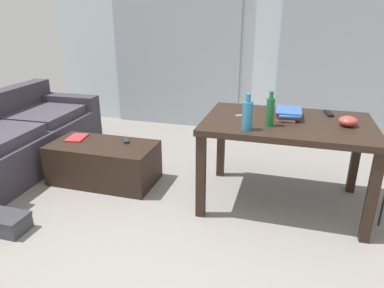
{
  "coord_description": "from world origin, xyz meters",
  "views": [
    {
      "loc": [
        0.45,
        -1.45,
        1.6
      ],
      "look_at": [
        -0.41,
        1.52,
        0.42
      ],
      "focal_mm": 32.64,
      "sensor_mm": 36.0,
      "label": 1
    }
  ],
  "objects_px": {
    "couch": "(16,138)",
    "bottle_near": "(270,111)",
    "bowl": "(348,121)",
    "coffee_table": "(104,163)",
    "book_stack": "(288,113)",
    "bottle_far": "(247,115)",
    "magazine": "(77,138)",
    "tv_remote_primary": "(126,140)",
    "tv_remote_on_table": "(329,113)",
    "craft_table": "(287,132)",
    "shoebox": "(5,222)",
    "scissors": "(243,115)"
  },
  "relations": [
    {
      "from": "bottle_near",
      "to": "bowl",
      "type": "xyz_separation_m",
      "value": [
        0.59,
        0.17,
        -0.08
      ]
    },
    {
      "from": "couch",
      "to": "scissors",
      "type": "xyz_separation_m",
      "value": [
        2.46,
        -0.01,
        0.46
      ]
    },
    {
      "from": "bowl",
      "to": "craft_table",
      "type": "bearing_deg",
      "value": 178.27
    },
    {
      "from": "bottle_far",
      "to": "book_stack",
      "type": "xyz_separation_m",
      "value": [
        0.29,
        0.42,
        -0.08
      ]
    },
    {
      "from": "couch",
      "to": "tv_remote_on_table",
      "type": "xyz_separation_m",
      "value": [
        3.16,
        0.23,
        0.47
      ]
    },
    {
      "from": "magazine",
      "to": "shoebox",
      "type": "height_order",
      "value": "magazine"
    },
    {
      "from": "bowl",
      "to": "tv_remote_on_table",
      "type": "relative_size",
      "value": 0.83
    },
    {
      "from": "craft_table",
      "to": "couch",
      "type": "bearing_deg",
      "value": 178.8
    },
    {
      "from": "bottle_near",
      "to": "bottle_far",
      "type": "bearing_deg",
      "value": -136.81
    },
    {
      "from": "bowl",
      "to": "magazine",
      "type": "distance_m",
      "value": 2.51
    },
    {
      "from": "magazine",
      "to": "craft_table",
      "type": "bearing_deg",
      "value": -9.46
    },
    {
      "from": "couch",
      "to": "bottle_near",
      "type": "distance_m",
      "value": 2.76
    },
    {
      "from": "craft_table",
      "to": "bowl",
      "type": "distance_m",
      "value": 0.47
    },
    {
      "from": "craft_table",
      "to": "scissors",
      "type": "height_order",
      "value": "scissors"
    },
    {
      "from": "bottle_near",
      "to": "tv_remote_primary",
      "type": "distance_m",
      "value": 1.48
    },
    {
      "from": "coffee_table",
      "to": "shoebox",
      "type": "xyz_separation_m",
      "value": [
        -0.32,
        -0.98,
        -0.13
      ]
    },
    {
      "from": "bottle_near",
      "to": "couch",
      "type": "bearing_deg",
      "value": 174.9
    },
    {
      "from": "shoebox",
      "to": "craft_table",
      "type": "bearing_deg",
      "value": 27.05
    },
    {
      "from": "bottle_far",
      "to": "magazine",
      "type": "xyz_separation_m",
      "value": [
        -1.74,
        0.35,
        -0.47
      ]
    },
    {
      "from": "magazine",
      "to": "coffee_table",
      "type": "bearing_deg",
      "value": -21.42
    },
    {
      "from": "tv_remote_on_table",
      "to": "magazine",
      "type": "height_order",
      "value": "tv_remote_on_table"
    },
    {
      "from": "tv_remote_primary",
      "to": "bottle_far",
      "type": "bearing_deg",
      "value": -49.7
    },
    {
      "from": "bottle_near",
      "to": "bottle_far",
      "type": "distance_m",
      "value": 0.21
    },
    {
      "from": "bowl",
      "to": "shoebox",
      "type": "xyz_separation_m",
      "value": [
        -2.47,
        -1.02,
        -0.73
      ]
    },
    {
      "from": "craft_table",
      "to": "tv_remote_primary",
      "type": "height_order",
      "value": "craft_table"
    },
    {
      "from": "scissors",
      "to": "magazine",
      "type": "distance_m",
      "value": 1.7
    },
    {
      "from": "coffee_table",
      "to": "book_stack",
      "type": "xyz_separation_m",
      "value": [
        1.7,
        0.15,
        0.6
      ]
    },
    {
      "from": "bowl",
      "to": "bottle_far",
      "type": "bearing_deg",
      "value": -157.13
    },
    {
      "from": "book_stack",
      "to": "tv_remote_primary",
      "type": "bearing_deg",
      "value": -179.44
    },
    {
      "from": "bowl",
      "to": "tv_remote_primary",
      "type": "distance_m",
      "value": 2.01
    },
    {
      "from": "coffee_table",
      "to": "bowl",
      "type": "xyz_separation_m",
      "value": [
        2.16,
        0.04,
        0.6
      ]
    },
    {
      "from": "couch",
      "to": "bowl",
      "type": "height_order",
      "value": "bowl"
    },
    {
      "from": "couch",
      "to": "magazine",
      "type": "bearing_deg",
      "value": -2.8
    },
    {
      "from": "book_stack",
      "to": "coffee_table",
      "type": "bearing_deg",
      "value": -175.04
    },
    {
      "from": "bowl",
      "to": "book_stack",
      "type": "height_order",
      "value": "bowl"
    },
    {
      "from": "coffee_table",
      "to": "book_stack",
      "type": "relative_size",
      "value": 3.13
    },
    {
      "from": "bottle_far",
      "to": "bowl",
      "type": "bearing_deg",
      "value": 22.87
    },
    {
      "from": "magazine",
      "to": "tv_remote_primary",
      "type": "bearing_deg",
      "value": -2.25
    },
    {
      "from": "bottle_near",
      "to": "scissors",
      "type": "distance_m",
      "value": 0.35
    },
    {
      "from": "scissors",
      "to": "shoebox",
      "type": "xyz_separation_m",
      "value": [
        -1.65,
        -1.08,
        -0.69
      ]
    },
    {
      "from": "bowl",
      "to": "bottle_near",
      "type": "bearing_deg",
      "value": -164.09
    },
    {
      "from": "bottle_far",
      "to": "shoebox",
      "type": "bearing_deg",
      "value": -157.79
    },
    {
      "from": "coffee_table",
      "to": "magazine",
      "type": "xyz_separation_m",
      "value": [
        -0.33,
        0.07,
        0.2
      ]
    },
    {
      "from": "couch",
      "to": "magazine",
      "type": "distance_m",
      "value": 0.81
    },
    {
      "from": "book_stack",
      "to": "tv_remote_on_table",
      "type": "height_order",
      "value": "book_stack"
    },
    {
      "from": "couch",
      "to": "magazine",
      "type": "xyz_separation_m",
      "value": [
        0.8,
        -0.04,
        0.1
      ]
    },
    {
      "from": "tv_remote_primary",
      "to": "magazine",
      "type": "height_order",
      "value": "tv_remote_primary"
    },
    {
      "from": "craft_table",
      "to": "bottle_far",
      "type": "bearing_deg",
      "value": -131.91
    },
    {
      "from": "bottle_near",
      "to": "bottle_far",
      "type": "relative_size",
      "value": 0.99
    },
    {
      "from": "shoebox",
      "to": "tv_remote_primary",
      "type": "bearing_deg",
      "value": 65.49
    }
  ]
}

